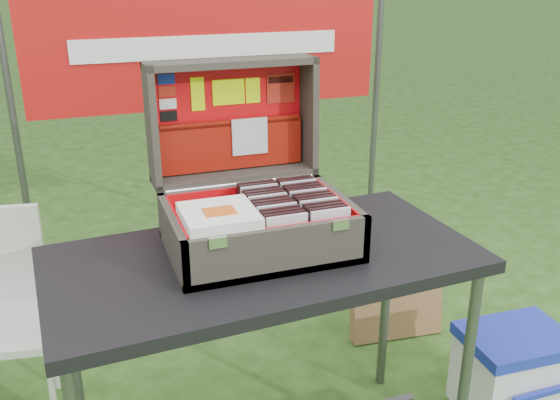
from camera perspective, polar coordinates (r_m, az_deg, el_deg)
name	(u,v)px	position (r m, az deg, el deg)	size (l,w,h in m)	color
table	(265,365)	(2.13, -1.42, -14.89)	(1.31, 0.65, 0.82)	black
table_top	(263,260)	(1.93, -1.53, -5.49)	(1.31, 0.65, 0.04)	black
table_leg_fr	(465,381)	(2.18, 16.56, -15.58)	(0.04, 0.04, 0.78)	#59595B
table_leg_bl	(74,360)	(2.29, -18.32, -13.76)	(0.04, 0.04, 0.78)	#59595B
table_leg_br	(386,301)	(2.55, 9.63, -9.09)	(0.04, 0.04, 0.78)	#59595B
suitcase	(253,160)	(1.90, -2.50, 3.64)	(0.56, 0.56, 0.54)	#413C35
suitcase_base_bottom	(260,246)	(1.94, -1.86, -4.23)	(0.56, 0.40, 0.02)	#413C35
suitcase_base_wall_front	(280,253)	(1.75, -0.02, -4.84)	(0.56, 0.02, 0.15)	#413C35
suitcase_base_wall_back	(243,206)	(2.08, -3.45, -0.54)	(0.56, 0.02, 0.15)	#413C35
suitcase_base_wall_left	(173,239)	(1.86, -9.77, -3.57)	(0.02, 0.40, 0.15)	#413C35
suitcase_base_wall_right	(339,216)	(2.01, 5.42, -1.48)	(0.02, 0.40, 0.15)	#413C35
suitcase_liner_floor	(260,242)	(1.94, -1.87, -3.85)	(0.51, 0.35, 0.01)	red
suitcase_latch_left	(218,242)	(1.67, -5.71, -3.88)	(0.05, 0.01, 0.03)	silver
suitcase_latch_right	(340,225)	(1.78, 5.54, -2.26)	(0.05, 0.01, 0.03)	silver
suitcase_hinge	(241,184)	(2.07, -3.57, 1.49)	(0.02, 0.02, 0.50)	silver
suitcase_lid_back	(228,117)	(2.15, -4.77, 7.60)	(0.56, 0.40, 0.02)	#413C35
suitcase_lid_rim_far	(231,63)	(2.05, -4.52, 12.41)	(0.56, 0.02, 0.15)	#413C35
suitcase_lid_rim_near	(235,175)	(2.13, -4.14, 2.33)	(0.56, 0.02, 0.15)	#413C35
suitcase_lid_rim_left	(152,127)	(2.03, -11.65, 6.55)	(0.02, 0.40, 0.15)	#413C35
suitcase_lid_rim_right	(308,114)	(2.17, 2.58, 7.86)	(0.02, 0.40, 0.15)	#413C35
suitcase_lid_liner	(229,117)	(2.13, -4.68, 7.53)	(0.51, 0.35, 0.01)	red
suitcase_liner_wall_front	(278,247)	(1.76, -0.17, -4.33)	(0.51, 0.01, 0.13)	red
suitcase_liner_wall_back	(244,204)	(2.07, -3.34, -0.40)	(0.51, 0.01, 0.13)	red
suitcase_liner_wall_left	(177,235)	(1.86, -9.37, -3.21)	(0.01, 0.35, 0.13)	red
suitcase_liner_wall_right	(335,214)	(2.00, 5.07, -1.24)	(0.01, 0.35, 0.13)	red
suitcase_lid_pocket	(232,145)	(2.13, -4.45, 5.01)	(0.49, 0.16, 0.03)	maroon
suitcase_pocket_edge	(231,123)	(2.11, -4.49, 7.06)	(0.48, 0.02, 0.02)	maroon
suitcase_pocket_cd	(250,136)	(2.13, -2.79, 5.83)	(0.12, 0.12, 0.01)	silver
lid_sticker_cc_a	(166,79)	(2.06, -10.37, 10.83)	(0.05, 0.03, 0.00)	#1933B2
lid_sticker_cc_b	(167,92)	(2.07, -10.29, 9.73)	(0.05, 0.03, 0.00)	#AE2215
lid_sticker_cc_c	(168,104)	(2.07, -10.21, 8.64)	(0.05, 0.03, 0.00)	white
lid_sticker_cc_d	(169,116)	(2.08, -10.13, 7.56)	(0.05, 0.03, 0.00)	black
lid_card_neon_tall	(198,94)	(2.09, -7.53, 9.57)	(0.04, 0.11, 0.00)	#CDEF04
lid_card_neon_main	(229,92)	(2.11, -4.73, 9.81)	(0.11, 0.08, 0.00)	#CDEF04
lid_card_neon_small	(253,90)	(2.13, -2.50, 9.98)	(0.05, 0.08, 0.00)	#CDEF04
lid_sticker_band	(281,88)	(2.16, 0.06, 10.16)	(0.10, 0.10, 0.00)	#AE2215
lid_sticker_band_bar	(281,80)	(2.16, 0.05, 10.95)	(0.09, 0.02, 0.00)	black
cd_left_0	(287,238)	(1.79, 0.65, -3.51)	(0.12, 0.01, 0.14)	silver
cd_left_1	(284,235)	(1.80, 0.41, -3.24)	(0.12, 0.01, 0.14)	black
cd_left_2	(282,232)	(1.82, 0.18, -2.97)	(0.12, 0.01, 0.14)	black
cd_left_3	(280,229)	(1.84, -0.05, -2.70)	(0.12, 0.01, 0.14)	black
cd_left_4	(277,227)	(1.86, -0.27, -2.45)	(0.12, 0.01, 0.14)	silver
cd_left_5	(275,224)	(1.88, -0.49, -2.19)	(0.12, 0.01, 0.14)	black
cd_left_6	(272,221)	(1.90, -0.70, -1.95)	(0.12, 0.01, 0.14)	black
cd_left_7	(270,219)	(1.92, -0.91, -1.70)	(0.12, 0.01, 0.14)	black
cd_left_8	(268,216)	(1.94, -1.12, -1.47)	(0.12, 0.01, 0.14)	silver
cd_left_9	(266,213)	(1.96, -1.32, -1.23)	(0.12, 0.01, 0.14)	black
cd_left_10	(264,211)	(1.98, -1.51, -1.00)	(0.12, 0.01, 0.14)	black
cd_left_11	(261,208)	(1.99, -1.71, -0.78)	(0.12, 0.01, 0.14)	black
cd_left_12	(259,206)	(2.01, -1.90, -0.56)	(0.12, 0.01, 0.14)	silver
cd_left_13	(257,204)	(2.03, -2.08, -0.34)	(0.12, 0.01, 0.14)	black
cd_left_14	(255,201)	(2.05, -2.27, -0.13)	(0.12, 0.01, 0.14)	black
cd_right_0	(330,232)	(1.83, 4.61, -2.92)	(0.12, 0.01, 0.14)	silver
cd_right_1	(327,229)	(1.85, 4.33, -2.66)	(0.12, 0.01, 0.14)	black
cd_right_2	(324,226)	(1.87, 4.07, -2.40)	(0.12, 0.01, 0.14)	black
cd_right_3	(321,223)	(1.89, 3.81, -2.15)	(0.12, 0.01, 0.14)	black
cd_right_4	(319,221)	(1.91, 3.55, -1.91)	(0.12, 0.01, 0.14)	silver
cd_right_5	(316,218)	(1.92, 3.30, -1.66)	(0.12, 0.01, 0.14)	black
cd_right_6	(313,216)	(1.94, 3.05, -1.43)	(0.12, 0.01, 0.14)	black
cd_right_7	(311,213)	(1.96, 2.81, -1.20)	(0.12, 0.01, 0.14)	black
cd_right_8	(308,211)	(1.98, 2.58, -0.97)	(0.12, 0.01, 0.14)	silver
cd_right_9	(305,208)	(2.00, 2.34, -0.75)	(0.12, 0.01, 0.14)	black
cd_right_10	(303,206)	(2.02, 2.12, -0.53)	(0.12, 0.01, 0.14)	black
cd_right_11	(301,203)	(2.04, 1.89, -0.31)	(0.12, 0.01, 0.14)	black
cd_right_12	(298,201)	(2.06, 1.67, -0.10)	(0.12, 0.01, 0.14)	silver
cd_right_13	(296,199)	(2.07, 1.46, 0.11)	(0.12, 0.01, 0.14)	black
cd_right_14	(294,197)	(2.09, 1.24, 0.31)	(0.12, 0.01, 0.14)	black
songbook_0	(219,219)	(1.79, -5.60, -1.76)	(0.21, 0.21, 0.01)	white
songbook_1	(219,218)	(1.78, -5.61, -1.61)	(0.21, 0.21, 0.01)	white
songbook_2	(219,216)	(1.78, -5.62, -1.46)	(0.21, 0.21, 0.01)	white
songbook_3	(219,214)	(1.78, -5.62, -1.31)	(0.21, 0.21, 0.01)	white
songbook_4	(219,213)	(1.78, -5.63, -1.17)	(0.21, 0.21, 0.01)	white
songbook_5	(219,211)	(1.78, -5.63, -1.02)	(0.21, 0.21, 0.01)	white
songbook_graphic	(219,211)	(1.76, -5.56, -1.01)	(0.09, 0.07, 0.00)	#D85919
cooler	(512,372)	(2.65, 20.41, -14.49)	(0.39, 0.30, 0.35)	white
cooler_body	(511,377)	(2.67, 20.35, -14.90)	(0.37, 0.28, 0.30)	white
cooler_lid	(517,339)	(2.57, 20.84, -11.77)	(0.39, 0.30, 0.05)	#1C2DAD
cooler_handle	(541,394)	(2.55, 22.74, -16.04)	(0.23, 0.02, 0.02)	#1C2DAD
chair_leg_fr	(52,393)	(2.48, -20.08, -16.23)	(0.02, 0.02, 0.42)	silver
chair_leg_br	(52,345)	(2.74, -20.15, -12.32)	(0.02, 0.02, 0.42)	silver
chair_upright_right	(38,252)	(2.56, -21.28, -4.48)	(0.02, 0.02, 0.39)	silver
cardboard_box	(396,290)	(2.96, 10.56, -8.11)	(0.44, 0.07, 0.46)	#A26D45
banner_post_left	(20,161)	(2.91, -22.68, 3.30)	(0.03, 0.03, 1.70)	#59595B
banner_post_right	(374,128)	(3.26, 8.60, 6.54)	(0.03, 0.03, 1.70)	#59595B
banner	(209,46)	(2.87, -6.47, 13.81)	(1.60, 0.01, 0.55)	#B21110
banner_text	(210,46)	(2.86, -6.41, 13.79)	(1.20, 0.00, 0.10)	white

